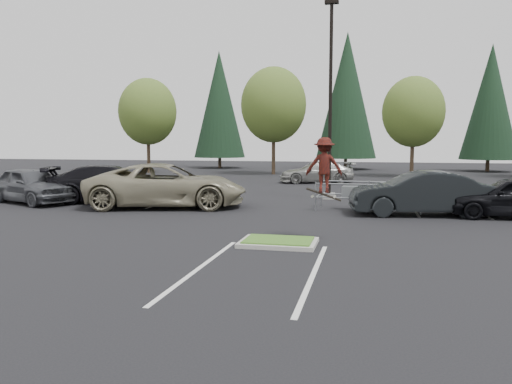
% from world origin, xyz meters
% --- Properties ---
extents(ground, '(120.00, 120.00, 0.00)m').
position_xyz_m(ground, '(0.00, 0.00, 0.00)').
color(ground, black).
rests_on(ground, ground).
extents(grass_median, '(2.20, 1.60, 0.16)m').
position_xyz_m(grass_median, '(0.00, 0.00, 0.08)').
color(grass_median, '#A5A499').
rests_on(grass_median, ground).
extents(stall_lines, '(22.62, 17.60, 0.01)m').
position_xyz_m(stall_lines, '(-1.35, 6.02, 0.00)').
color(stall_lines, silver).
rests_on(stall_lines, ground).
extents(light_pole, '(0.70, 0.60, 10.12)m').
position_xyz_m(light_pole, '(0.50, 12.00, 4.56)').
color(light_pole, '#A5A499').
rests_on(light_pole, ground).
extents(decid_a, '(5.44, 5.44, 8.91)m').
position_xyz_m(decid_a, '(-18.01, 30.03, 5.58)').
color(decid_a, '#38281C').
rests_on(decid_a, ground).
extents(decid_b, '(5.89, 5.89, 9.64)m').
position_xyz_m(decid_b, '(-6.01, 30.53, 6.04)').
color(decid_b, '#38281C').
rests_on(decid_b, ground).
extents(decid_c, '(5.12, 5.12, 8.38)m').
position_xyz_m(decid_c, '(5.99, 29.83, 5.25)').
color(decid_c, '#38281C').
rests_on(decid_c, ground).
extents(conif_a, '(5.72, 5.72, 13.00)m').
position_xyz_m(conif_a, '(-14.00, 40.00, 7.10)').
color(conif_a, '#38281C').
rests_on(conif_a, ground).
extents(conif_b, '(6.38, 6.38, 14.50)m').
position_xyz_m(conif_b, '(0.00, 40.50, 7.85)').
color(conif_b, '#38281C').
rests_on(conif_b, ground).
extents(conif_c, '(5.50, 5.50, 12.50)m').
position_xyz_m(conif_c, '(14.00, 39.50, 6.85)').
color(conif_c, '#38281C').
rests_on(conif_c, ground).
extents(cart_corral, '(4.48, 1.86, 1.24)m').
position_xyz_m(cart_corral, '(2.00, 8.03, 0.78)').
color(cart_corral, gray).
rests_on(cart_corral, ground).
extents(skateboarder, '(1.15, 0.76, 1.91)m').
position_xyz_m(skateboarder, '(1.20, 1.00, 2.26)').
color(skateboarder, black).
rests_on(skateboarder, ground).
extents(car_l_tan, '(7.76, 4.93, 1.99)m').
position_xyz_m(car_l_tan, '(-6.50, 7.00, 1.00)').
color(car_l_tan, gray).
rests_on(car_l_tan, ground).
extents(car_l_black, '(6.76, 4.53, 1.82)m').
position_xyz_m(car_l_black, '(-10.00, 8.34, 0.91)').
color(car_l_black, black).
rests_on(car_l_black, ground).
extents(car_l_grey, '(5.55, 3.94, 1.75)m').
position_xyz_m(car_l_grey, '(-13.50, 7.00, 0.88)').
color(car_l_grey, '#494B51').
rests_on(car_l_grey, ground).
extents(car_r_charc, '(5.67, 2.70, 1.80)m').
position_xyz_m(car_r_charc, '(4.50, 7.00, 0.90)').
color(car_r_charc, black).
rests_on(car_r_charc, ground).
extents(car_r_black, '(4.87, 1.97, 1.66)m').
position_xyz_m(car_r_black, '(8.00, 7.00, 0.83)').
color(car_r_black, black).
rests_on(car_r_black, ground).
extents(car_far_silver, '(5.73, 3.73, 1.54)m').
position_xyz_m(car_far_silver, '(-1.11, 22.00, 0.77)').
color(car_far_silver, '#9E9D98').
rests_on(car_far_silver, ground).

